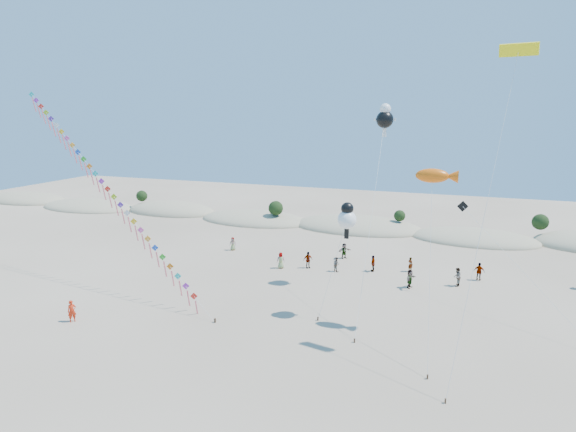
{
  "coord_description": "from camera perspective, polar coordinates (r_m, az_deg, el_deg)",
  "views": [
    {
      "loc": [
        13.7,
        -22.33,
        16.56
      ],
      "look_at": [
        0.57,
        14.0,
        8.2
      ],
      "focal_mm": 30.0,
      "sensor_mm": 36.0,
      "label": 1
    }
  ],
  "objects": [
    {
      "name": "fish_kite",
      "position": [
        37.33,
        17.24,
        4.53
      ],
      "size": [
        3.07,
        8.64,
        12.49
      ],
      "color": "#3F2D1E",
      "rests_on": "ground"
    },
    {
      "name": "dune_ridge",
      "position": [
        70.58,
        9.0,
        -1.41
      ],
      "size": [
        145.3,
        11.49,
        5.57
      ],
      "color": "gray",
      "rests_on": "ground"
    },
    {
      "name": "beachgoers",
      "position": [
        51.56,
        12.26,
        -5.77
      ],
      "size": [
        38.63,
        8.84,
        1.84
      ],
      "color": "slate",
      "rests_on": "ground"
    },
    {
      "name": "parafoil_kite",
      "position": [
        35.11,
        25.57,
        16.77
      ],
      "size": [
        4.02,
        8.88,
        20.84
      ],
      "color": "#3F2D1E",
      "rests_on": "ground"
    },
    {
      "name": "cartoon_kite_high",
      "position": [
        45.95,
        11.41,
        11.34
      ],
      "size": [
        2.0,
        14.02,
        17.35
      ],
      "color": "#3F2D1E",
      "rests_on": "ground"
    },
    {
      "name": "kite_train",
      "position": [
        49.77,
        -21.15,
        3.64
      ],
      "size": [
        27.95,
        10.1,
        19.35
      ],
      "color": "#3F2D1E",
      "rests_on": "ground"
    },
    {
      "name": "dark_kite",
      "position": [
        44.69,
        23.16,
        -2.54
      ],
      "size": [
        10.3,
        10.44,
        8.64
      ],
      "color": "#3F2D1E",
      "rests_on": "ground"
    },
    {
      "name": "flyer_foreground",
      "position": [
        43.06,
        -24.23,
        -10.25
      ],
      "size": [
        0.74,
        0.78,
        1.8
      ],
      "primitive_type": "imported",
      "rotation": [
        0.0,
        0.0,
        0.92
      ],
      "color": "red",
      "rests_on": "ground"
    },
    {
      "name": "cartoon_kite_low",
      "position": [
        38.64,
        7.01,
        -0.17
      ],
      "size": [
        2.58,
        2.61,
        9.57
      ],
      "color": "#3F2D1E",
      "rests_on": "ground"
    },
    {
      "name": "ground",
      "position": [
        30.99,
        -10.5,
        -20.31
      ],
      "size": [
        160.0,
        160.0,
        0.0
      ],
      "primitive_type": "plane",
      "color": "gray",
      "rests_on": "ground"
    }
  ]
}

